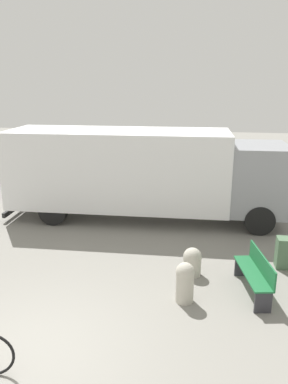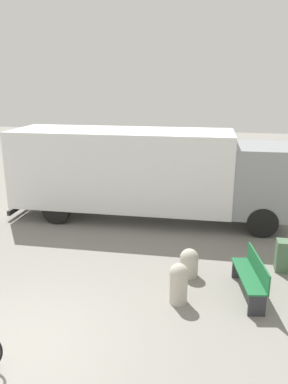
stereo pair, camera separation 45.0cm
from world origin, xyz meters
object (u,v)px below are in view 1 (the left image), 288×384
(bollard_near_bench, at_px, (185,281))
(bollard_far_bench, at_px, (192,261))
(delivery_truck, at_px, (142,170))
(park_bench, at_px, (256,272))

(bollard_near_bench, distance_m, bollard_far_bench, 1.16)
(bollard_near_bench, bearing_deg, delivery_truck, 109.05)
(delivery_truck, bearing_deg, bollard_near_bench, -72.37)
(delivery_truck, relative_size, park_bench, 5.51)
(bollard_near_bench, bearing_deg, bollard_far_bench, 83.95)
(park_bench, relative_size, bollard_near_bench, 1.87)
(bollard_near_bench, xyz_separation_m, bollard_far_bench, (0.12, 1.15, -0.12))
(bollard_near_bench, bearing_deg, park_bench, 20.87)
(delivery_truck, xyz_separation_m, park_bench, (3.15, -4.27, -1.13))
(delivery_truck, distance_m, park_bench, 5.43)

